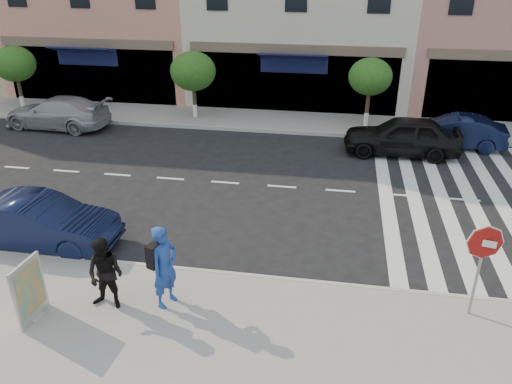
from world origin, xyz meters
name	(u,v)px	position (x,y,z in m)	size (l,w,h in m)	color
ground	(264,248)	(0.00, 0.00, 0.00)	(120.00, 120.00, 0.00)	black
sidewalk_near	(236,342)	(0.00, -3.75, 0.07)	(60.00, 4.50, 0.15)	gray
sidewalk_far	(300,122)	(0.00, 11.00, 0.07)	(60.00, 3.00, 0.15)	gray
street_tree_wa	(15,64)	(-14.00, 10.80, 2.33)	(2.00, 2.00, 3.05)	#473323
street_tree_wb	(193,71)	(-5.00, 10.80, 2.31)	(2.10, 2.10, 3.06)	#473323
street_tree_c	(370,77)	(3.00, 10.80, 2.36)	(1.90, 1.90, 3.04)	#473323
stop_sign	(483,250)	(4.87, -2.12, 1.78)	(0.77, 0.21, 2.22)	gray
photographer	(165,267)	(-1.76, -2.86, 1.12)	(0.71, 0.47, 1.95)	navy
walker	(106,274)	(-3.00, -3.18, 1.01)	(0.83, 0.65, 1.71)	black
poster_board	(30,292)	(-4.42, -3.84, 0.84)	(0.35, 0.93, 1.42)	beige
car_near_mid	(39,222)	(-6.04, -0.83, 0.70)	(1.49, 4.27, 1.41)	#0E1433
car_far_left	(57,113)	(-10.85, 8.64, 0.70)	(1.96, 4.83, 1.40)	#97969B
car_far_mid	(402,136)	(4.28, 7.84, 0.76)	(1.80, 4.48, 1.53)	black
car_far_right	(455,131)	(6.50, 9.10, 0.65)	(1.38, 3.97, 1.31)	black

